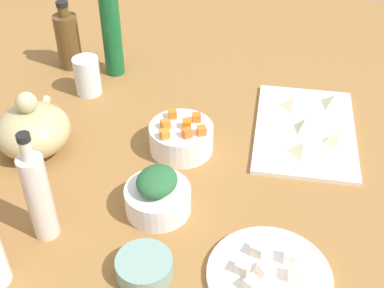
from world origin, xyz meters
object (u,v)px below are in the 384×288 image
teapot (33,129)px  bottle_1 (38,195)px  bowl_greens (158,199)px  bottle_0 (111,32)px  cutting_board (305,130)px  bowl_carrots (181,138)px  bowl_small_side (144,267)px  drinking_glass_1 (87,76)px  plate_tofu (269,276)px  bottle_2 (68,40)px

teapot → bottle_1: 25.54cm
bowl_greens → bottle_1: bearing=114.7°
bottle_0 → bowl_greens: bearing=-156.2°
cutting_board → bowl_carrots: bowl_carrots is taller
bowl_small_side → drinking_glass_1: drinking_glass_1 is taller
plate_tofu → bottle_1: bearing=83.9°
cutting_board → bowl_small_side: (-44.27, 27.73, 1.26)cm
bowl_carrots → bottle_2: bearing=48.4°
plate_tofu → bottle_1: size_ratio=0.93×
bottle_1 → drinking_glass_1: bearing=8.2°
cutting_board → bottle_2: 66.90cm
cutting_board → teapot: teapot is taller
bottle_1 → drinking_glass_1: size_ratio=2.33×
bowl_greens → bottle_1: (-8.67, 18.83, 6.79)cm
bowl_greens → plate_tofu: bearing=-121.2°
bottle_0 → drinking_glass_1: (-10.81, 3.97, -7.11)cm
bottle_1 → bottle_2: bearing=14.8°
cutting_board → plate_tofu: plate_tofu is taller
bowl_small_side → bottle_2: size_ratio=0.52×
bowl_carrots → drinking_glass_1: (19.32, 26.96, 1.83)cm
plate_tofu → bowl_carrots: (31.77, 19.98, 2.42)cm
bottle_1 → cutting_board: bearing=-51.3°
cutting_board → plate_tofu: (-42.17, 7.04, 0.10)cm
teapot → bottle_2: size_ratio=0.95×
drinking_glass_1 → bowl_greens: bearing=-146.2°
drinking_glass_1 → bottle_1: bearing=-171.8°
plate_tofu → drinking_glass_1: drinking_glass_1 is taller
bowl_small_side → bottle_0: (64.01, 22.28, 10.20)cm
teapot → bottle_0: (34.90, -8.24, 6.41)cm
bowl_carrots → bowl_greens: bearing=175.8°
cutting_board → teapot: bearing=104.6°
bowl_carrots → plate_tofu: bearing=-147.8°
bowl_greens → teapot: (14.04, 29.84, 2.90)cm
teapot → bowl_carrots: bearing=-81.3°
bottle_2 → bottle_1: bearing=-165.2°
teapot → bottle_2: bottle_2 is taller
bottle_1 → bowl_small_side: bearing=-108.2°
cutting_board → bottle_2: bottle_2 is taller
cutting_board → bowl_small_side: bowl_small_side is taller
bowl_greens → bottle_1: 21.81cm
bowl_carrots → bowl_small_side: 33.91cm
cutting_board → bowl_greens: bowl_greens is taller
bowl_greens → teapot: teapot is taller
bottle_2 → drinking_glass_1: size_ratio=1.91×
bowl_carrots → drinking_glass_1: drinking_glass_1 is taller
bowl_greens → bottle_2: size_ratio=0.67×
bowl_greens → bowl_small_side: bowl_greens is taller
bowl_greens → drinking_glass_1: 45.96cm
bowl_carrots → bottle_0: bottle_0 is taller
cutting_board → bottle_0: size_ratio=1.21×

